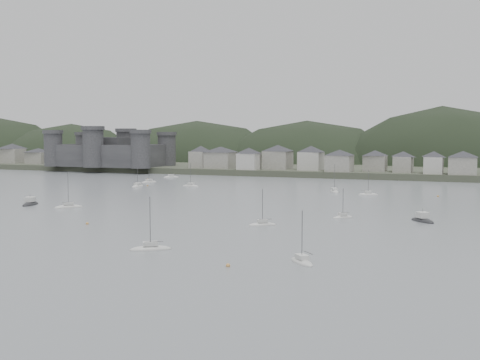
% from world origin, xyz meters
% --- Properties ---
extents(ground, '(900.00, 900.00, 0.00)m').
position_xyz_m(ground, '(0.00, 0.00, 0.00)').
color(ground, slate).
rests_on(ground, ground).
extents(far_shore_land, '(900.00, 250.00, 3.00)m').
position_xyz_m(far_shore_land, '(0.00, 295.00, 1.50)').
color(far_shore_land, '#383D2D').
rests_on(far_shore_land, ground).
extents(forested_ridge, '(851.55, 103.94, 102.57)m').
position_xyz_m(forested_ridge, '(4.83, 269.40, -11.28)').
color(forested_ridge, black).
rests_on(forested_ridge, ground).
extents(castle, '(66.00, 43.00, 20.00)m').
position_xyz_m(castle, '(-120.00, 179.80, 10.96)').
color(castle, '#353538').
rests_on(castle, far_shore_land).
extents(waterfront_town, '(451.48, 28.46, 12.92)m').
position_xyz_m(waterfront_town, '(50.59, 183.34, 8.66)').
color(waterfront_town, gray).
rests_on(waterfront_town, far_shore_land).
extents(sailboat_lead, '(6.50, 5.42, 8.91)m').
position_xyz_m(sailboat_lead, '(25.50, 24.86, 0.19)').
color(sailboat_lead, silver).
rests_on(sailboat_lead, ground).
extents(moored_fleet, '(262.07, 177.38, 13.59)m').
position_xyz_m(moored_fleet, '(-14.81, 61.02, 0.18)').
color(moored_fleet, silver).
rests_on(moored_fleet, ground).
extents(motor_launch_near, '(7.33, 7.94, 3.90)m').
position_xyz_m(motor_launch_near, '(58.75, 44.51, 0.29)').
color(motor_launch_near, black).
rests_on(motor_launch_near, ground).
extents(motor_launch_far, '(5.74, 9.27, 4.07)m').
position_xyz_m(motor_launch_far, '(-50.71, 36.42, 0.28)').
color(motor_launch_far, black).
rests_on(motor_launch_far, ground).
extents(mooring_buoys, '(149.59, 151.23, 0.70)m').
position_xyz_m(mooring_buoys, '(6.70, 64.75, 0.15)').
color(mooring_buoys, '#CC8E44').
rests_on(mooring_buoys, ground).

